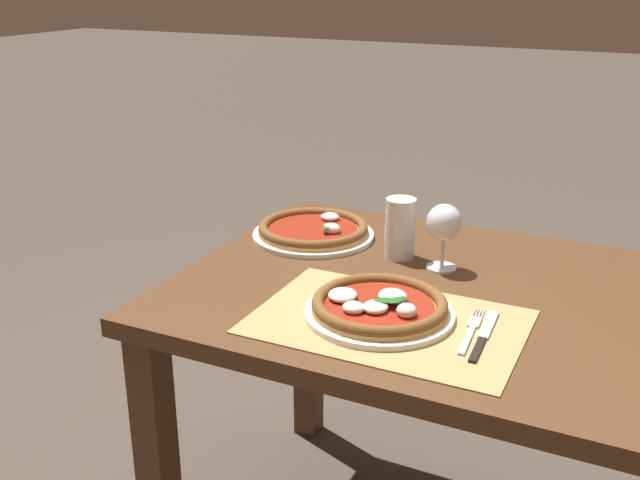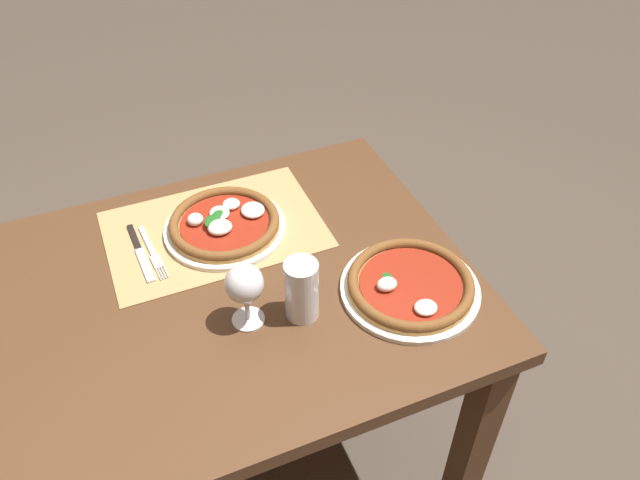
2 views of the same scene
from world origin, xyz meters
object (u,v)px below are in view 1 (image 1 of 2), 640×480
at_px(pizza_near, 379,307).
at_px(wine_glass, 444,225).
at_px(pizza_far, 314,230).
at_px(fork, 471,330).
at_px(pint_glass, 400,229).
at_px(knife, 484,335).

relative_size(pizza_near, wine_glass, 1.93).
distance_m(pizza_far, fork, 0.61).
xyz_separation_m(pizza_near, pint_glass, (-0.08, 0.32, 0.05)).
relative_size(pizza_near, pint_glass, 2.06).
height_order(fork, knife, knife).
distance_m(pint_glass, knife, 0.43).
xyz_separation_m(pint_glass, knife, (0.29, -0.32, -0.06)).
xyz_separation_m(pizza_near, fork, (0.18, 0.01, -0.02)).
bearing_deg(pint_glass, pizza_far, 172.42).
height_order(pizza_near, pizza_far, pizza_near).
bearing_deg(pint_glass, knife, -48.38).
bearing_deg(wine_glass, knife, -59.63).
distance_m(wine_glass, knife, 0.36).
xyz_separation_m(pizza_near, knife, (0.21, 0.00, -0.02)).
relative_size(pizza_far, knife, 1.44).
height_order(wine_glass, knife, wine_glass).
xyz_separation_m(pizza_near, wine_glass, (0.04, 0.30, 0.08)).
relative_size(wine_glass, knife, 0.72).
distance_m(pizza_near, knife, 0.21).
relative_size(fork, knife, 0.93).
xyz_separation_m(wine_glass, pint_glass, (-0.11, 0.03, -0.04)).
bearing_deg(pizza_far, pint_glass, -7.58).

